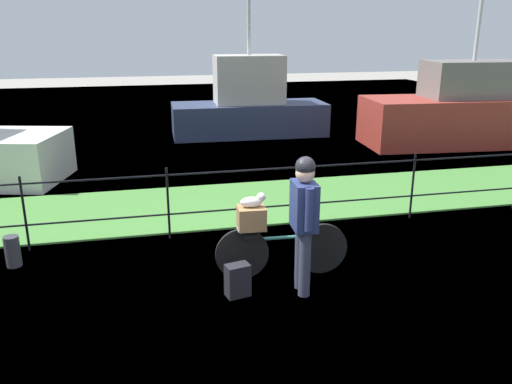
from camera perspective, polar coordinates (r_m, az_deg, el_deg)
ground_plane at (r=6.25m, az=1.37°, el=-11.73°), size 60.00×60.00×0.00m
grass_strip at (r=9.40m, az=-3.90°, el=-1.34°), size 27.00×2.40×0.03m
harbor_water at (r=15.18m, az=-7.56°, el=5.84°), size 30.00×30.00×0.00m
iron_fence at (r=7.93m, az=-2.42°, el=-0.15°), size 18.04×0.04×1.11m
bicycle_main at (r=6.66m, az=2.75°, el=-6.36°), size 1.71×0.19×0.68m
wooden_crate at (r=6.42m, az=-0.50°, el=-2.84°), size 0.36×0.31×0.28m
terrier_dog at (r=6.35m, az=-0.28°, el=-0.99°), size 0.32×0.16×0.18m
cyclist_person at (r=6.05m, az=5.28°, el=-2.37°), size 0.28×0.54×1.68m
backpack_on_paving at (r=6.25m, az=-2.02°, el=-9.65°), size 0.31×0.24×0.40m
mooring_bollard at (r=7.69m, az=-25.13°, el=-5.91°), size 0.20×0.20×0.43m
moored_boat_mid at (r=15.33m, az=22.21°, el=8.02°), size 5.71×2.37×3.82m
moored_boat_far at (r=15.44m, az=-0.76°, el=9.31°), size 4.52×1.77×3.91m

